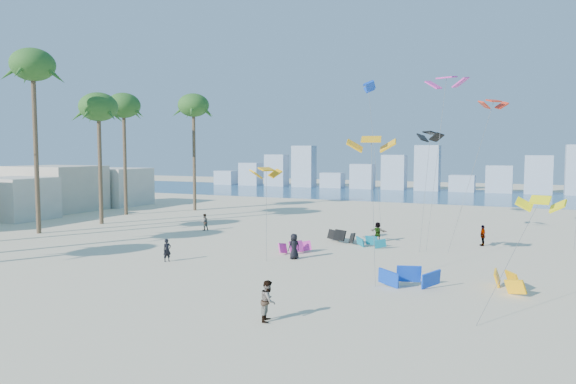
% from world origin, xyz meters
% --- Properties ---
extents(ground, '(220.00, 220.00, 0.00)m').
position_xyz_m(ground, '(0.00, 0.00, 0.00)').
color(ground, beige).
rests_on(ground, ground).
extents(ocean, '(220.00, 220.00, 0.00)m').
position_xyz_m(ocean, '(0.00, 72.00, 0.01)').
color(ocean, navy).
rests_on(ocean, ground).
extents(kitesurfer_near, '(0.59, 0.66, 1.52)m').
position_xyz_m(kitesurfer_near, '(-3.54, 10.95, 0.76)').
color(kitesurfer_near, black).
rests_on(kitesurfer_near, ground).
extents(kitesurfer_mid, '(0.88, 1.01, 1.78)m').
position_xyz_m(kitesurfer_mid, '(8.05, 2.81, 0.89)').
color(kitesurfer_mid, gray).
rests_on(kitesurfer_mid, ground).
extents(kitesurfers_far, '(38.53, 17.38, 1.90)m').
position_xyz_m(kitesurfers_far, '(11.86, 19.42, 0.84)').
color(kitesurfers_far, black).
rests_on(kitesurfers_far, ground).
extents(grounded_kites, '(23.68, 17.87, 1.05)m').
position_xyz_m(grounded_kites, '(12.48, 18.08, 0.47)').
color(grounded_kites, '#DF31AC').
rests_on(grounded_kites, ground).
extents(flying_kites, '(28.08, 27.92, 16.25)m').
position_xyz_m(flying_kites, '(14.65, 23.56, 10.68)').
color(flying_kites, '#FEAD0D').
rests_on(flying_kites, ground).
extents(palm_row, '(8.48, 44.80, 16.29)m').
position_xyz_m(palm_row, '(-21.21, 16.18, 11.92)').
color(palm_row, brown).
rests_on(palm_row, ground).
extents(distant_skyline, '(85.00, 3.00, 8.40)m').
position_xyz_m(distant_skyline, '(-1.19, 82.00, 3.09)').
color(distant_skyline, '#9EADBF').
rests_on(distant_skyline, ground).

